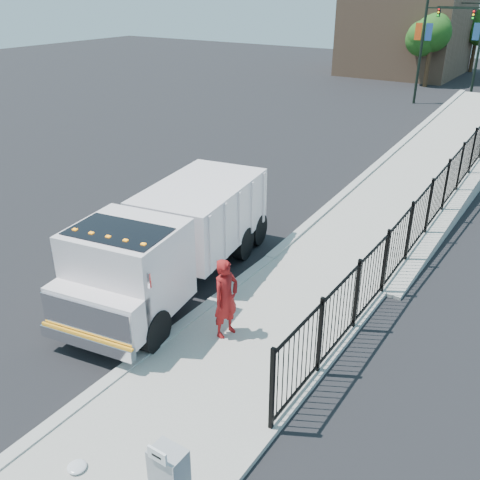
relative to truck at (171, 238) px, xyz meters
The scene contains 16 objects.
ground 2.47m from the truck, 38.94° to the right, with size 120.00×120.00×0.00m, color black.
sidewalk 4.94m from the truck, 43.14° to the right, with size 3.55×12.00×0.12m, color #9E998E.
curb 3.84m from the truck, 64.81° to the right, with size 0.30×12.00×0.16m, color #ADAAA3.
ramp 15.29m from the truck, 76.15° to the left, with size 3.95×24.00×1.70m, color #9E998E.
iron_fence 11.92m from the truck, 64.81° to the left, with size 0.10×28.00×1.80m, color black.
truck is the anchor object (origin of this frame).
worker 2.92m from the truck, 24.49° to the right, with size 0.72×0.47×1.98m, color maroon.
utility_cabinet 7.30m from the truck, 50.49° to the right, with size 0.55×0.40×1.25m, color gray.
arrow_sign 7.43m from the truck, 51.57° to the right, with size 0.35×0.04×0.22m, color white.
debris 6.65m from the truck, 65.13° to the right, with size 0.34×0.34×0.09m, color silver.
light_pole_0 29.51m from the truck, 93.64° to the left, with size 3.77×0.22×8.00m.
light_pole_1 31.51m from the truck, 88.41° to the left, with size 3.77×0.22×8.00m.
light_pole_2 40.62m from the truck, 93.96° to the left, with size 3.77×0.22×8.00m.
tree_0 36.92m from the truck, 95.45° to the left, with size 3.00×3.00×5.50m.
tree_2 47.56m from the truck, 92.67° to the left, with size 2.77×2.77×5.39m.
building 43.49m from the truck, 99.92° to the left, with size 10.00×10.00×8.00m, color #8C664C.
Camera 1 is at (7.25, -8.68, 7.73)m, focal length 40.00 mm.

